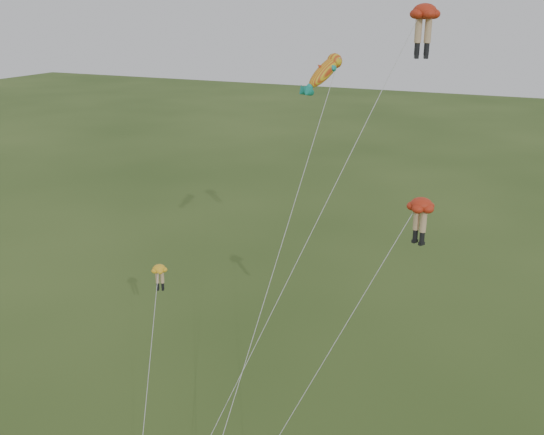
% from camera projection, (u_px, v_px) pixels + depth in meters
% --- Properties ---
extents(legs_kite_red_high, '(8.77, 12.31, 22.44)m').
position_uv_depth(legs_kite_red_high, '(421.00, 22.00, 29.71)').
color(legs_kite_red_high, '#B52812').
rests_on(legs_kite_red_high, ground).
extents(legs_kite_red_mid, '(7.34, 5.48, 14.50)m').
position_uv_depth(legs_kite_red_mid, '(416.00, 215.00, 26.28)').
color(legs_kite_red_mid, '#B52812').
rests_on(legs_kite_red_mid, ground).
extents(legs_kite_yellow, '(5.21, 10.20, 8.15)m').
position_uv_depth(legs_kite_yellow, '(158.00, 280.00, 34.77)').
color(legs_kite_yellow, yellow).
rests_on(legs_kite_yellow, ground).
extents(fish_kite, '(2.14, 15.11, 20.08)m').
position_uv_depth(fish_kite, '(324.00, 74.00, 33.13)').
color(fish_kite, gold).
rests_on(fish_kite, ground).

